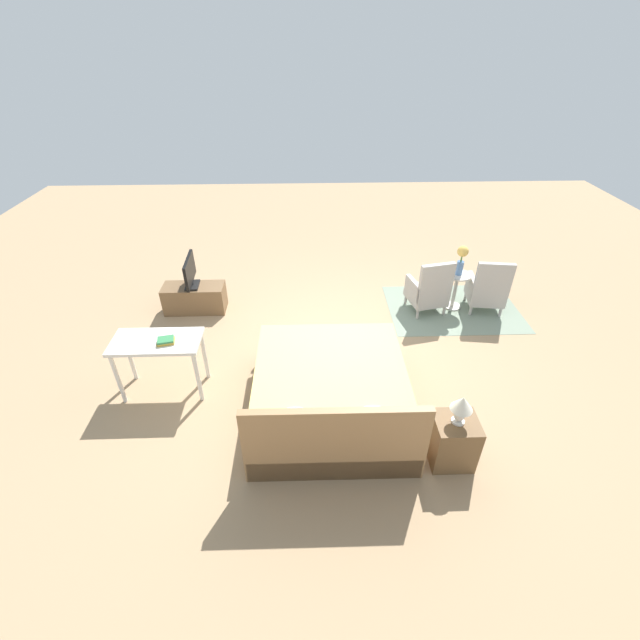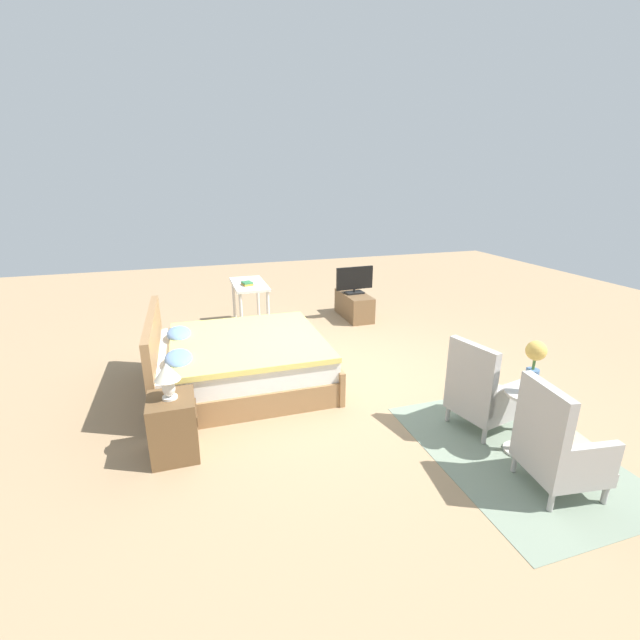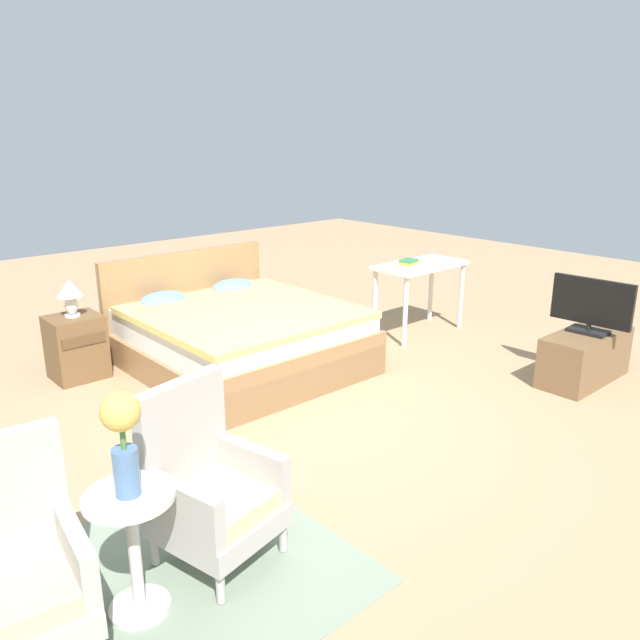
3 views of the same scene
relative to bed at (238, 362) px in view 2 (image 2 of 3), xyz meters
name	(u,v)px [view 2 (image 2 of 3)]	position (x,y,z in m)	size (l,w,h in m)	color
ground_plane	(338,379)	(-0.21, -1.19, -0.30)	(16.00, 16.00, 0.00)	#A38460
floor_rug	(514,452)	(-2.13, -2.21, -0.29)	(2.10, 1.50, 0.01)	gray
bed	(238,362)	(0.00, 0.00, 0.00)	(1.80, 2.00, 0.96)	#997047
armchair_by_window_left	(557,447)	(-2.60, -2.15, 0.08)	(0.61, 0.61, 0.92)	#ADA8A3
armchair_by_window_right	(481,393)	(-1.67, -2.15, 0.08)	(0.64, 0.64, 0.92)	#ADA8A3
side_table	(525,415)	(-2.13, -2.27, 0.08)	(0.40, 0.40, 0.61)	beige
flower_vase	(534,361)	(-2.13, -2.27, 0.60)	(0.17, 0.17, 0.48)	#4C709E
nightstand	(174,427)	(-1.22, 0.72, -0.01)	(0.44, 0.41, 0.57)	brown
table_lamp	(167,376)	(-1.22, 0.72, 0.48)	(0.22, 0.22, 0.33)	silver
tv_stand	(354,305)	(2.06, -2.32, -0.08)	(0.96, 0.40, 0.44)	brown
tv_flatscreen	(355,280)	(2.06, -2.32, 0.39)	(0.22, 0.69, 0.48)	black
vanity_desk	(249,290)	(2.04, -0.47, 0.35)	(1.04, 0.52, 0.77)	silver
book_stack	(247,283)	(1.91, -0.42, 0.50)	(0.22, 0.18, 0.05)	#B79333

